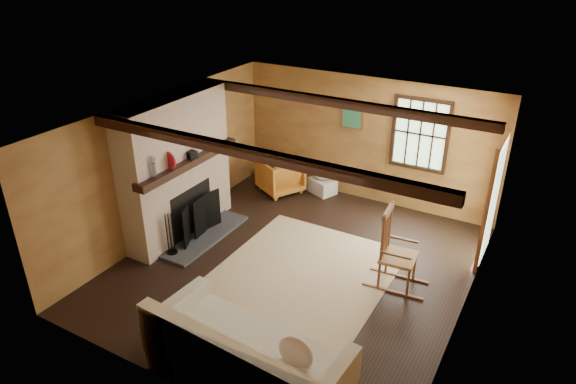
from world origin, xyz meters
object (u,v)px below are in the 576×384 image
Objects in this scene: sofa at (245,362)px; laundry_basket at (322,186)px; fireplace at (178,173)px; rocking_chair at (396,254)px; armchair at (280,175)px.

sofa reaches higher than laundry_basket.
fireplace is 3.76m from rocking_chair.
fireplace is 1.94× the size of rocking_chair.
laundry_basket is (-1.43, 4.90, -0.19)m from sofa.
sofa reaches higher than armchair.
rocking_chair is 2.80m from sofa.
sofa is at bearing 158.11° from rocking_chair.
fireplace is 4.80× the size of laundry_basket.
laundry_basket is at bearing 60.47° from fireplace.
fireplace is 2.41m from armchair.
rocking_chair is 0.52× the size of sofa.
rocking_chair is 1.59× the size of armchair.
armchair is (-0.77, -0.36, 0.21)m from laundry_basket.
rocking_chair is (3.70, 0.32, -0.58)m from fireplace.
armchair reaches higher than laundry_basket.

